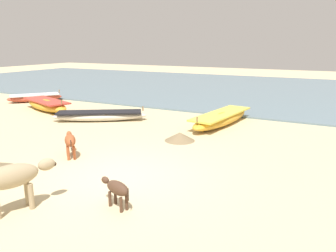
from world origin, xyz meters
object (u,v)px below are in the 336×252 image
at_px(fishing_boat_3, 35,98).
at_px(fishing_boat_5, 100,116).
at_px(fishing_boat_1, 221,118).
at_px(fishing_boat_2, 47,105).
at_px(cow_adult_dun, 13,178).
at_px(calf_far_rust, 70,141).
at_px(calf_near_dark, 117,189).

height_order(fishing_boat_3, fishing_boat_5, fishing_boat_3).
xyz_separation_m(fishing_boat_1, fishing_boat_2, (-9.01, -1.16, 0.02)).
bearing_deg(fishing_boat_1, fishing_boat_5, -63.11).
bearing_deg(cow_adult_dun, calf_far_rust, 46.98).
xyz_separation_m(fishing_boat_1, fishing_boat_5, (-5.05, -1.80, -0.04)).
distance_m(fishing_boat_1, fishing_boat_5, 5.36).
distance_m(fishing_boat_1, calf_near_dark, 8.12).
relative_size(fishing_boat_5, calf_near_dark, 4.46).
height_order(fishing_boat_3, calf_far_rust, calf_far_rust).
xyz_separation_m(fishing_boat_5, cow_adult_dun, (3.78, -7.38, 0.49)).
bearing_deg(fishing_boat_2, fishing_boat_1, 26.34).
distance_m(fishing_boat_3, calf_far_rust, 11.19).
bearing_deg(fishing_boat_2, calf_near_dark, -17.13).
xyz_separation_m(fishing_boat_1, cow_adult_dun, (-1.26, -9.18, 0.45)).
distance_m(fishing_boat_5, cow_adult_dun, 8.31).
distance_m(fishing_boat_2, calf_near_dark, 11.78).
height_order(calf_near_dark, calf_far_rust, calf_far_rust).
bearing_deg(fishing_boat_3, cow_adult_dun, -94.44).
bearing_deg(calf_far_rust, fishing_boat_5, -17.86).
bearing_deg(cow_adult_dun, fishing_boat_5, 49.47).
height_order(fishing_boat_5, calf_far_rust, calf_far_rust).
xyz_separation_m(fishing_boat_3, cow_adult_dun, (10.46, -9.62, 0.48)).
bearing_deg(calf_far_rust, fishing_boat_3, 7.34).
height_order(fishing_boat_3, cow_adult_dun, cow_adult_dun).
height_order(fishing_boat_2, fishing_boat_5, fishing_boat_2).
relative_size(fishing_boat_2, fishing_boat_3, 1.31).
height_order(fishing_boat_1, cow_adult_dun, cow_adult_dun).
xyz_separation_m(fishing_boat_3, fishing_boat_5, (6.67, -2.24, -0.01)).
xyz_separation_m(fishing_boat_1, fishing_boat_3, (-11.72, 0.44, -0.03)).
relative_size(fishing_boat_1, fishing_boat_5, 1.13).
bearing_deg(cow_adult_dun, fishing_boat_2, 66.34).
xyz_separation_m(fishing_boat_2, cow_adult_dun, (7.75, -8.02, 0.43)).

